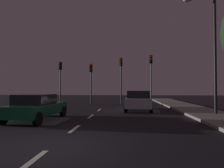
{
  "coord_description": "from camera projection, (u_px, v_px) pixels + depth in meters",
  "views": [
    {
      "loc": [
        2.24,
        -5.75,
        1.72
      ],
      "look_at": [
        0.78,
        13.62,
        2.18
      ],
      "focal_mm": 31.75,
      "sensor_mm": 36.0,
      "label": 1
    }
  ],
  "objects": [
    {
      "name": "ground_plane",
      "position": [
        92.0,
        115.0,
        12.84
      ],
      "size": [
        80.0,
        80.0,
        0.0
      ],
      "primitive_type": "plane",
      "color": "black"
    },
    {
      "name": "sidewalk_curb_right",
      "position": [
        212.0,
        115.0,
        12.28
      ],
      "size": [
        3.0,
        40.0,
        0.15
      ],
      "primitive_type": "cube",
      "color": "gray",
      "rests_on": "ground_plane"
    },
    {
      "name": "lane_stripe_nearest",
      "position": [
        32.0,
        161.0,
        4.67
      ],
      "size": [
        0.16,
        1.6,
        0.01
      ],
      "primitive_type": "cube",
      "color": "silver",
      "rests_on": "ground_plane"
    },
    {
      "name": "lane_stripe_second",
      "position": [
        75.0,
        129.0,
        8.46
      ],
      "size": [
        0.16,
        1.6,
        0.01
      ],
      "primitive_type": "cube",
      "color": "silver",
      "rests_on": "ground_plane"
    },
    {
      "name": "lane_stripe_third",
      "position": [
        91.0,
        116.0,
        12.24
      ],
      "size": [
        0.16,
        1.6,
        0.01
      ],
      "primitive_type": "cube",
      "color": "silver",
      "rests_on": "ground_plane"
    },
    {
      "name": "lane_stripe_fourth",
      "position": [
        99.0,
        110.0,
        16.03
      ],
      "size": [
        0.16,
        1.6,
        0.01
      ],
      "primitive_type": "cube",
      "color": "silver",
      "rests_on": "ground_plane"
    },
    {
      "name": "traffic_signal_far_left",
      "position": [
        60.0,
        74.0,
        22.61
      ],
      "size": [
        0.32,
        0.38,
        4.78
      ],
      "color": "#4C4C51",
      "rests_on": "ground_plane"
    },
    {
      "name": "traffic_signal_center_left",
      "position": [
        91.0,
        76.0,
        22.34
      ],
      "size": [
        0.32,
        0.38,
        4.52
      ],
      "color": "#2D2D30",
      "rests_on": "ground_plane"
    },
    {
      "name": "traffic_signal_center_right",
      "position": [
        121.0,
        72.0,
        22.1
      ],
      "size": [
        0.32,
        0.38,
        5.17
      ],
      "color": "#2D2D30",
      "rests_on": "ground_plane"
    },
    {
      "name": "traffic_signal_far_right",
      "position": [
        151.0,
        70.0,
        21.85
      ],
      "size": [
        0.32,
        0.38,
        5.41
      ],
      "color": "#4C4C51",
      "rests_on": "ground_plane"
    },
    {
      "name": "car_stopped_ahead",
      "position": [
        139.0,
        100.0,
        15.6
      ],
      "size": [
        2.27,
        4.48,
        1.56
      ],
      "color": "silver",
      "rests_on": "ground_plane"
    },
    {
      "name": "car_adjacent_lane",
      "position": [
        36.0,
        107.0,
        10.78
      ],
      "size": [
        2.16,
        4.38,
        1.42
      ],
      "color": "#0F4C2D",
      "rests_on": "ground_plane"
    },
    {
      "name": "street_lamp_right",
      "position": [
        210.0,
        44.0,
        12.52
      ],
      "size": [
        2.05,
        0.36,
        7.62
      ],
      "color": "black",
      "rests_on": "ground_plane"
    }
  ]
}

